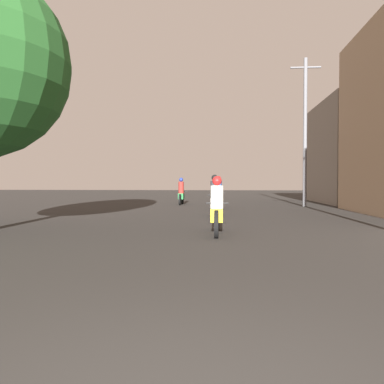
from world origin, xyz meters
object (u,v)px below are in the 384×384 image
motorcycle_orange (219,195)px  utility_pole_far (305,130)px  motorcycle_green (181,194)px  building_right_far (358,153)px  motorcycle_white (215,199)px  motorcycle_yellow (217,211)px

motorcycle_orange → utility_pole_far: size_ratio=0.25×
motorcycle_green → building_right_far: building_right_far is taller
motorcycle_green → utility_pole_far: 7.79m
motorcycle_green → building_right_far: 11.74m
motorcycle_orange → motorcycle_green: motorcycle_orange is taller
motorcycle_white → motorcycle_green: motorcycle_white is taller
motorcycle_green → motorcycle_yellow: bearing=-86.6°
motorcycle_white → utility_pole_far: bearing=54.5°
motorcycle_orange → motorcycle_green: size_ratio=1.04×
building_right_far → motorcycle_yellow: bearing=-119.8°
motorcycle_white → motorcycle_green: 7.59m
motorcycle_orange → motorcycle_green: (-2.23, 3.05, -0.02)m
motorcycle_yellow → motorcycle_green: motorcycle_green is taller
motorcycle_white → motorcycle_orange: size_ratio=1.04×
motorcycle_green → utility_pole_far: bearing=-17.9°
motorcycle_white → building_right_far: 13.83m
motorcycle_white → building_right_far: size_ratio=0.27×
motorcycle_yellow → motorcycle_white: 5.06m
utility_pole_far → motorcycle_yellow: bearing=-112.2°
utility_pole_far → motorcycle_orange: bearing=-159.0°
motorcycle_orange → motorcycle_green: 3.78m
motorcycle_orange → utility_pole_far: utility_pole_far is taller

